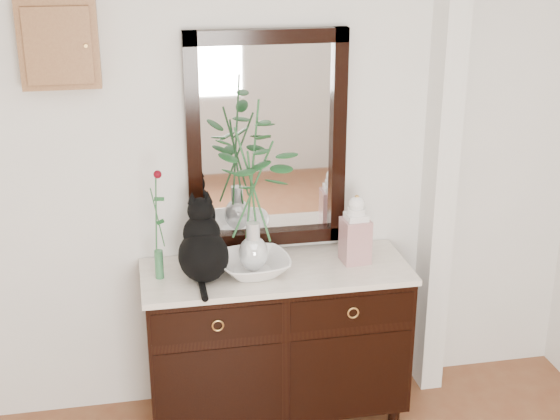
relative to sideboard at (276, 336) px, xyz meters
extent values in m
cube|color=white|center=(-0.10, 0.25, 0.88)|extent=(3.60, 0.04, 2.70)
cube|color=white|center=(0.90, 0.17, 0.88)|extent=(0.12, 0.20, 2.70)
cube|color=black|center=(0.00, 0.00, -0.01)|extent=(1.30, 0.50, 0.82)
cube|color=white|center=(0.00, 0.00, 0.36)|extent=(1.33, 0.52, 0.03)
cube|color=black|center=(0.00, 0.24, 0.97)|extent=(0.80, 0.06, 1.10)
cube|color=white|center=(0.00, 0.25, 0.97)|extent=(0.66, 0.01, 0.96)
cube|color=brown|center=(-0.95, 0.21, 1.48)|extent=(0.35, 0.10, 0.40)
imported|color=white|center=(-0.12, -0.03, 0.42)|extent=(0.39, 0.39, 0.09)
camera|label=1|loc=(-0.65, -3.45, 2.00)|focal=50.00mm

